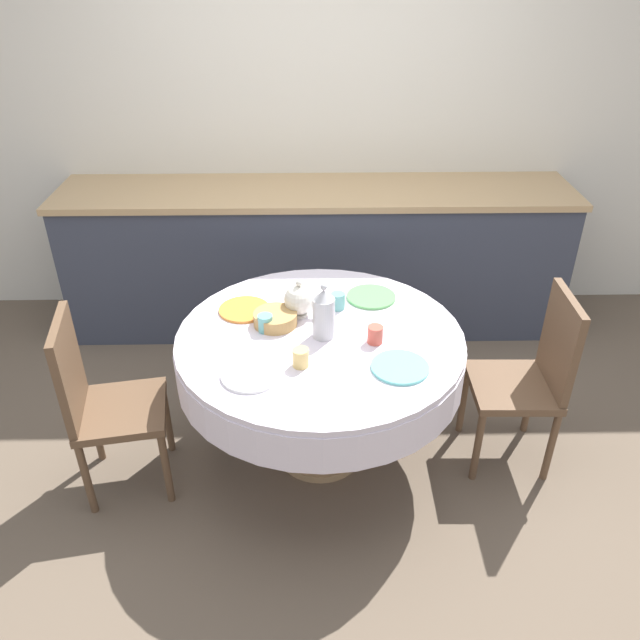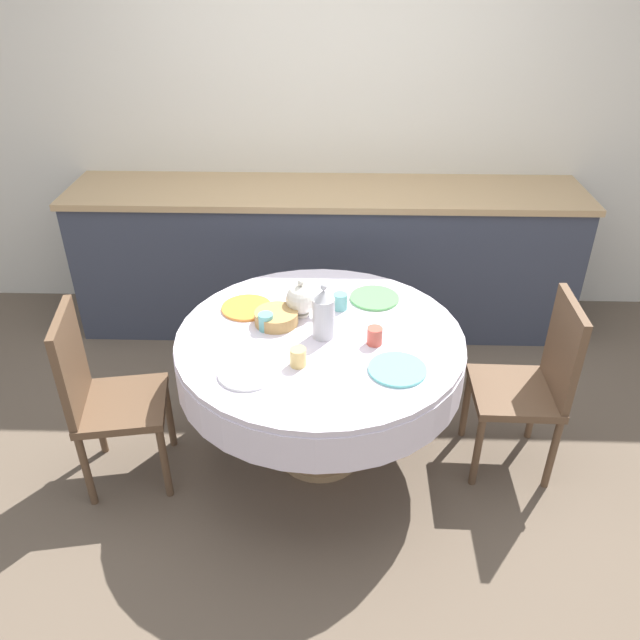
% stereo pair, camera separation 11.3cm
% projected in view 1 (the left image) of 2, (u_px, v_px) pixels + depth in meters
% --- Properties ---
extents(ground_plane, '(12.00, 12.00, 0.00)m').
position_uv_depth(ground_plane, '(320.00, 452.00, 3.26)').
color(ground_plane, brown).
extents(wall_back, '(7.00, 0.05, 2.60)m').
position_uv_depth(wall_back, '(315.00, 119.00, 3.99)').
color(wall_back, silver).
rests_on(wall_back, ground_plane).
extents(kitchen_counter, '(3.24, 0.64, 0.95)m').
position_uv_depth(kitchen_counter, '(316.00, 258.00, 4.14)').
color(kitchen_counter, '#383D4C').
rests_on(kitchen_counter, ground_plane).
extents(dining_table, '(1.34, 1.34, 0.73)m').
position_uv_depth(dining_table, '(320.00, 356.00, 2.94)').
color(dining_table, tan).
rests_on(dining_table, ground_plane).
extents(chair_left, '(0.41, 0.41, 0.93)m').
position_uv_depth(chair_left, '(531.00, 373.00, 2.99)').
color(chair_left, brown).
rests_on(chair_left, ground_plane).
extents(chair_right, '(0.46, 0.46, 0.93)m').
position_uv_depth(chair_right, '(100.00, 399.00, 2.82)').
color(chair_right, brown).
rests_on(chair_right, ground_plane).
extents(plate_near_left, '(0.25, 0.25, 0.01)m').
position_uv_depth(plate_near_left, '(251.00, 375.00, 2.60)').
color(plate_near_left, white).
rests_on(plate_near_left, dining_table).
extents(cup_near_left, '(0.07, 0.07, 0.08)m').
position_uv_depth(cup_near_left, '(301.00, 358.00, 2.65)').
color(cup_near_left, '#DBB766').
rests_on(cup_near_left, dining_table).
extents(plate_near_right, '(0.25, 0.25, 0.01)m').
position_uv_depth(plate_near_right, '(400.00, 367.00, 2.64)').
color(plate_near_right, '#60BCB7').
rests_on(plate_near_right, dining_table).
extents(cup_near_right, '(0.07, 0.07, 0.08)m').
position_uv_depth(cup_near_right, '(375.00, 335.00, 2.80)').
color(cup_near_right, '#CC4C3D').
rests_on(cup_near_right, dining_table).
extents(plate_far_left, '(0.25, 0.25, 0.01)m').
position_uv_depth(plate_far_left, '(244.00, 310.00, 3.05)').
color(plate_far_left, orange).
rests_on(plate_far_left, dining_table).
extents(cup_far_left, '(0.07, 0.07, 0.08)m').
position_uv_depth(cup_far_left, '(265.00, 323.00, 2.88)').
color(cup_far_left, '#5BA39E').
rests_on(cup_far_left, dining_table).
extents(plate_far_right, '(0.25, 0.25, 0.01)m').
position_uv_depth(plate_far_right, '(371.00, 297.00, 3.16)').
color(plate_far_right, '#5BA85B').
rests_on(plate_far_right, dining_table).
extents(cup_far_right, '(0.07, 0.07, 0.08)m').
position_uv_depth(cup_far_right, '(338.00, 301.00, 3.06)').
color(cup_far_right, '#5BA39E').
rests_on(cup_far_right, dining_table).
extents(coffee_carafe, '(0.10, 0.10, 0.27)m').
position_uv_depth(coffee_carafe, '(324.00, 314.00, 2.80)').
color(coffee_carafe, '#B2B2B7').
rests_on(coffee_carafe, dining_table).
extents(teapot, '(0.20, 0.15, 0.19)m').
position_uv_depth(teapot, '(300.00, 300.00, 2.98)').
color(teapot, silver).
rests_on(teapot, dining_table).
extents(bread_basket, '(0.21, 0.21, 0.06)m').
position_uv_depth(bread_basket, '(275.00, 319.00, 2.93)').
color(bread_basket, '#AD844C').
rests_on(bread_basket, dining_table).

